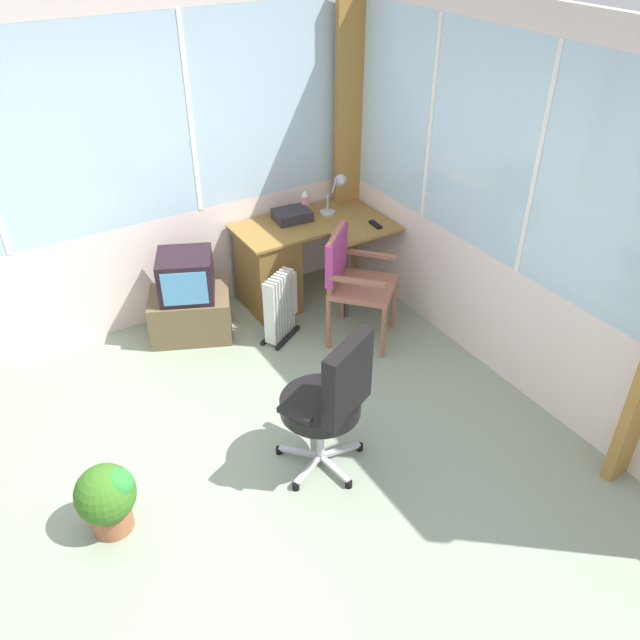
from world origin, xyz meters
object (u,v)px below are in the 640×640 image
(wooden_armchair, at_px, (348,272))
(desk, at_px, (274,265))
(office_chair, at_px, (331,397))
(tv_remote, at_px, (375,224))
(paper_tray, at_px, (292,215))
(tv_on_stand, at_px, (189,301))
(space_heater, at_px, (281,306))
(spray_bottle, at_px, (305,202))
(potted_plant, at_px, (108,496))
(desk_lamp, at_px, (338,189))

(wooden_armchair, bearing_deg, desk, 111.67)
(wooden_armchair, relative_size, office_chair, 0.91)
(tv_remote, distance_m, paper_tray, 0.72)
(tv_on_stand, height_order, space_heater, tv_on_stand)
(tv_remote, height_order, paper_tray, paper_tray)
(spray_bottle, xyz_separation_m, office_chair, (-1.01, -2.05, -0.24))
(tv_remote, xyz_separation_m, potted_plant, (-2.72, -1.27, -0.48))
(wooden_armchair, xyz_separation_m, office_chair, (-0.89, -1.17, -0.01))
(wooden_armchair, bearing_deg, paper_tray, 93.21)
(office_chair, bearing_deg, tv_remote, 47.56)
(wooden_armchair, height_order, tv_on_stand, wooden_armchair)
(tv_on_stand, bearing_deg, paper_tray, 7.73)
(tv_on_stand, relative_size, potted_plant, 1.69)
(desk_lamp, bearing_deg, office_chair, -123.55)
(office_chair, bearing_deg, desk_lamp, 56.45)
(desk_lamp, xyz_separation_m, paper_tray, (-0.40, 0.10, -0.18))
(potted_plant, bearing_deg, space_heater, 33.98)
(paper_tray, distance_m, potted_plant, 2.83)
(tv_remote, bearing_deg, office_chair, -128.66)
(desk, bearing_deg, desk_lamp, -0.62)
(spray_bottle, distance_m, potted_plant, 3.00)
(desk, distance_m, tv_on_stand, 0.81)
(paper_tray, height_order, space_heater, paper_tray)
(office_chair, bearing_deg, paper_tray, 66.87)
(paper_tray, height_order, tv_on_stand, paper_tray)
(spray_bottle, bearing_deg, paper_tray, -159.13)
(tv_on_stand, bearing_deg, wooden_armchair, -31.58)
(office_chair, xyz_separation_m, space_heater, (0.43, 1.44, -0.29))
(desk_lamp, height_order, wooden_armchair, desk_lamp)
(desk_lamp, relative_size, spray_bottle, 1.65)
(desk_lamp, height_order, space_heater, desk_lamp)
(desk, height_order, desk_lamp, desk_lamp)
(tv_on_stand, bearing_deg, office_chair, -83.96)
(spray_bottle, distance_m, paper_tray, 0.19)
(wooden_armchair, distance_m, potted_plant, 2.43)
(desk_lamp, distance_m, potted_plant, 3.13)
(potted_plant, bearing_deg, desk_lamp, 32.32)
(desk_lamp, xyz_separation_m, tv_on_stand, (-1.45, -0.04, -0.63))
(office_chair, bearing_deg, wooden_armchair, 52.74)
(spray_bottle, height_order, paper_tray, spray_bottle)
(tv_on_stand, bearing_deg, tv_remote, -11.37)
(tv_remote, distance_m, wooden_armchair, 0.63)
(desk, distance_m, spray_bottle, 0.61)
(spray_bottle, distance_m, space_heater, 1.00)
(tv_remote, height_order, wooden_armchair, wooden_armchair)
(wooden_armchair, relative_size, tv_on_stand, 1.22)
(desk, distance_m, office_chair, 2.00)
(tv_remote, distance_m, space_heater, 1.07)
(desk, relative_size, tv_on_stand, 1.65)
(desk_lamp, relative_size, tv_on_stand, 0.47)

